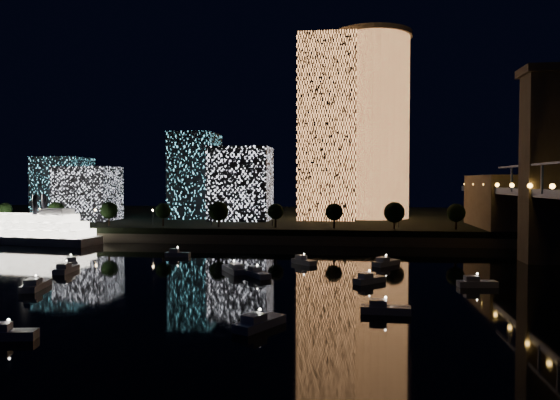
{
  "coord_description": "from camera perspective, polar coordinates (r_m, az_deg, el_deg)",
  "views": [
    {
      "loc": [
        14.78,
        -96.95,
        20.97
      ],
      "look_at": [
        -4.32,
        55.0,
        15.62
      ],
      "focal_mm": 35.0,
      "sensor_mm": 36.0,
      "label": 1
    }
  ],
  "objects": [
    {
      "name": "ground",
      "position": [
        100.29,
        -1.49,
        -10.07
      ],
      "size": [
        520.0,
        520.0,
        0.0
      ],
      "primitive_type": "plane",
      "color": "black",
      "rests_on": "ground"
    },
    {
      "name": "far_bank",
      "position": [
        258.04,
        3.87,
        -2.11
      ],
      "size": [
        420.0,
        160.0,
        5.0
      ],
      "primitive_type": "cube",
      "color": "black",
      "rests_on": "ground"
    },
    {
      "name": "seawall",
      "position": [
        180.61,
        2.44,
        -4.19
      ],
      "size": [
        420.0,
        6.0,
        3.0
      ],
      "primitive_type": "cube",
      "color": "#6B5E4C",
      "rests_on": "ground"
    },
    {
      "name": "tower_cylindrical",
      "position": [
        240.73,
        9.54,
        7.63
      ],
      "size": [
        34.0,
        34.0,
        79.19
      ],
      "color": "#F3924D",
      "rests_on": "far_bank"
    },
    {
      "name": "tower_rectangular",
      "position": [
        230.15,
        4.97,
        7.41
      ],
      "size": [
        23.7,
        23.7,
        75.42
      ],
      "primitive_type": "cube",
      "color": "#F3924D",
      "rests_on": "far_bank"
    },
    {
      "name": "midrise_blocks",
      "position": [
        233.08,
        -12.07,
        1.69
      ],
      "size": [
        94.71,
        42.05,
        36.72
      ],
      "color": "white",
      "rests_on": "far_bank"
    },
    {
      "name": "riverboat",
      "position": [
        204.3,
        -25.79,
        -2.85
      ],
      "size": [
        58.03,
        19.43,
        17.17
      ],
      "color": "silver",
      "rests_on": "ground"
    },
    {
      "name": "motorboats",
      "position": [
        114.94,
        -6.77,
        -8.11
      ],
      "size": [
        101.1,
        82.36,
        2.78
      ],
      "color": "silver",
      "rests_on": "ground"
    },
    {
      "name": "esplanade_trees",
      "position": [
        188.96,
        -4.22,
        -1.19
      ],
      "size": [
        165.58,
        6.99,
        8.99
      ],
      "color": "black",
      "rests_on": "far_bank"
    },
    {
      "name": "street_lamps",
      "position": [
        197.45,
        -7.15,
        -1.49
      ],
      "size": [
        132.7,
        0.7,
        5.65
      ],
      "color": "black",
      "rests_on": "far_bank"
    }
  ]
}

